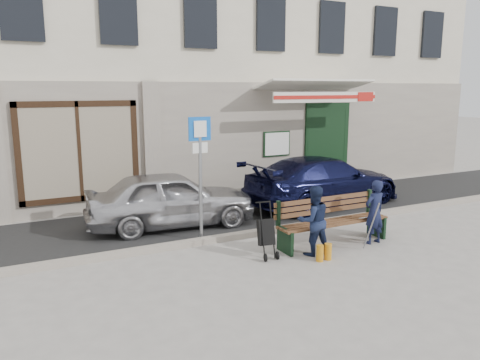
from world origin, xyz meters
TOP-DOWN VIEW (x-y plane):
  - ground at (0.00, 0.00)m, footprint 80.00×80.00m
  - asphalt_lane at (0.00, 3.10)m, footprint 60.00×3.20m
  - curb at (0.00, 1.50)m, footprint 60.00×0.18m
  - building at (0.01, 8.45)m, footprint 20.00×8.27m
  - car_silver at (-1.58, 2.95)m, footprint 3.82×1.82m
  - car_navy at (2.62, 3.01)m, footprint 4.62×2.24m
  - parking_sign at (-1.38, 1.71)m, footprint 0.46×0.08m
  - bench at (0.83, 0.35)m, footprint 2.40×1.17m
  - man at (1.62, 0.03)m, footprint 0.49×0.34m
  - woman at (0.17, 0.04)m, footprint 0.69×0.57m
  - stroller at (-0.68, 0.30)m, footprint 0.34×0.45m

SIDE VIEW (x-z plane):
  - ground at x=0.00m, z-range 0.00..0.00m
  - asphalt_lane at x=0.00m, z-range 0.00..0.01m
  - curb at x=0.00m, z-range 0.00..0.12m
  - stroller at x=-0.68m, z-range -0.06..0.96m
  - bench at x=0.83m, z-range -0.03..0.95m
  - car_silver at x=-1.58m, z-range 0.00..1.26m
  - man at x=1.62m, z-range 0.00..1.28m
  - car_navy at x=2.62m, z-range 0.00..1.29m
  - woman at x=0.17m, z-range 0.00..1.30m
  - parking_sign at x=-1.38m, z-range 0.41..2.90m
  - building at x=0.01m, z-range -0.03..9.97m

